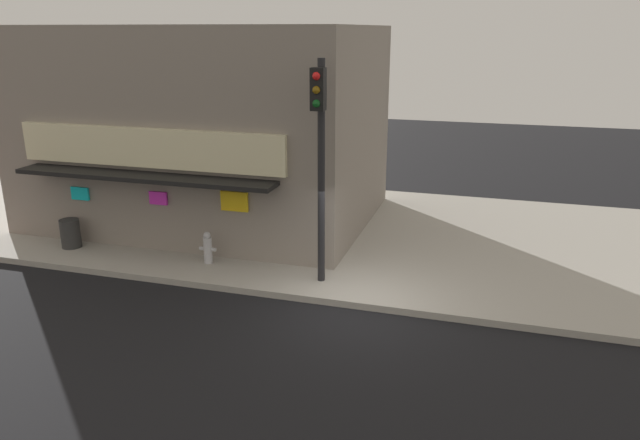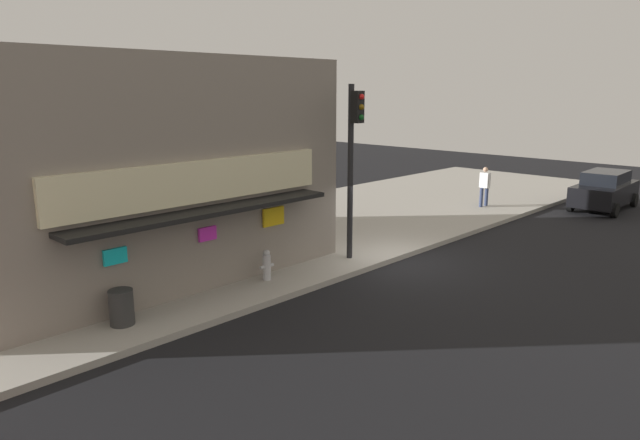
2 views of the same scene
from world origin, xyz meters
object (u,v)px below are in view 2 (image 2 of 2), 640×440
(pedestrian, at_px, (485,185))
(parked_car_black, at_px, (605,190))
(trash_can, at_px, (121,307))
(fire_hydrant, at_px, (267,265))
(traffic_light, at_px, (353,150))

(pedestrian, relative_size, parked_car_black, 0.39)
(trash_can, bearing_deg, fire_hydrant, 0.14)
(fire_hydrant, height_order, trash_can, fire_hydrant)
(traffic_light, height_order, fire_hydrant, traffic_light)
(pedestrian, xyz_separation_m, parked_car_black, (4.02, -3.92, -0.27))
(pedestrian, bearing_deg, fire_hydrant, -176.94)
(traffic_light, height_order, parked_car_black, traffic_light)
(traffic_light, relative_size, pedestrian, 2.99)
(trash_can, xyz_separation_m, pedestrian, (18.16, 0.75, 0.59))
(traffic_light, xyz_separation_m, pedestrian, (10.53, 1.09, -2.46))
(fire_hydrant, bearing_deg, trash_can, -179.86)
(traffic_light, xyz_separation_m, parked_car_black, (14.55, -2.83, -2.73))
(trash_can, height_order, parked_car_black, parked_car_black)
(fire_hydrant, xyz_separation_m, parked_car_black, (17.81, -3.18, 0.30))
(traffic_light, distance_m, parked_car_black, 15.07)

